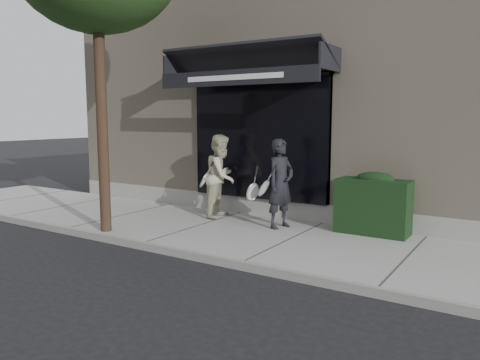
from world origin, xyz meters
The scene contains 7 objects.
ground centered at (0.00, 0.00, 0.00)m, with size 80.00×80.00×0.00m, color black.
sidewalk centered at (0.00, 0.00, 0.06)m, with size 20.00×3.00×0.12m, color gray.
curb centered at (0.00, -1.55, 0.07)m, with size 20.00×0.10×0.14m, color gray.
building_facade centered at (-0.01, 4.96, 2.74)m, with size 14.30×8.04×5.64m.
hedge centered at (1.10, 1.25, 0.66)m, with size 1.30×0.70×1.14m.
pedestrian_front centered at (-0.55, 0.69, 0.98)m, with size 0.80×0.87×1.72m.
pedestrian_back centered at (-2.08, 0.90, 1.00)m, with size 0.83×0.99×1.77m.
Camera 1 is at (3.57, -7.21, 2.24)m, focal length 35.00 mm.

